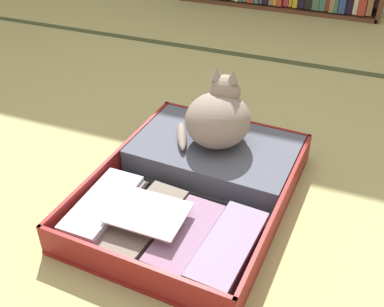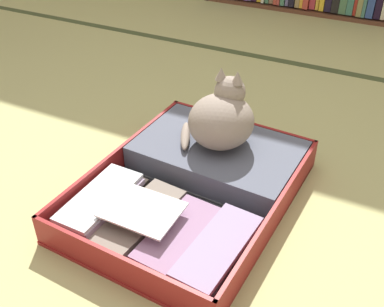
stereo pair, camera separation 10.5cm
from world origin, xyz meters
name	(u,v)px [view 1 (the left image)]	position (x,y,z in m)	size (l,w,h in m)	color
ground_plane	(174,243)	(0.00, 0.00, 0.00)	(10.00, 10.00, 0.00)	tan
tatami_border	(279,60)	(0.00, 1.39, 0.00)	(4.80, 0.05, 0.00)	#3D4828
open_suitcase	(198,180)	(-0.02, 0.25, 0.05)	(0.62, 0.80, 0.11)	maroon
black_cat	(219,117)	(-0.01, 0.41, 0.20)	(0.28, 0.24, 0.26)	gray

